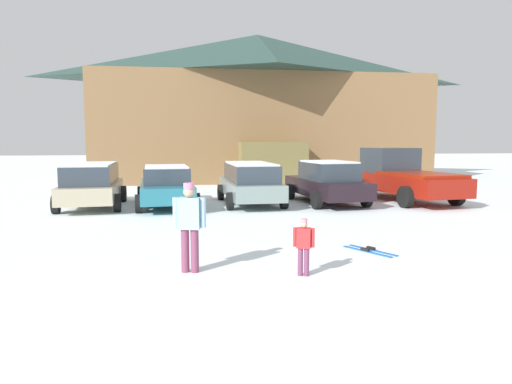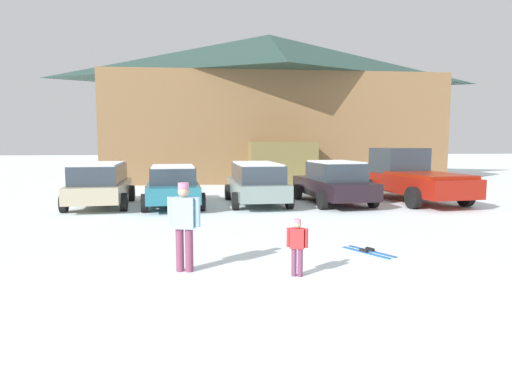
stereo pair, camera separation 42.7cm
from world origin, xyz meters
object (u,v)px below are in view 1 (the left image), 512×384
object	(u,v)px
parked_beige_suv	(92,183)
pickup_truck	(401,176)
pair_of_skis	(369,250)
skier_child_in_red_jacket	(304,244)
parked_grey_wagon	(250,182)
parked_teal_hatchback	(166,186)
skier_adult_in_blue_parka	(190,222)
parked_black_sedan	(327,182)
ski_lodge	(258,106)

from	to	relation	value
parked_beige_suv	pickup_truck	bearing A→B (deg)	0.58
pickup_truck	pair_of_skis	bearing A→B (deg)	-120.50
skier_child_in_red_jacket	pair_of_skis	bearing A→B (deg)	39.13
parked_grey_wagon	pickup_truck	distance (m)	6.33
parked_grey_wagon	pickup_truck	world-z (taller)	pickup_truck
parked_beige_suv	pickup_truck	world-z (taller)	pickup_truck
parked_beige_suv	parked_teal_hatchback	size ratio (longest dim) A/B	0.97
parked_grey_wagon	skier_child_in_red_jacket	xyz separation A→B (m)	(-0.42, -9.57, -0.28)
skier_adult_in_blue_parka	pair_of_skis	xyz separation A→B (m)	(3.94, 1.01, -0.92)
pair_of_skis	pickup_truck	bearing A→B (deg)	59.50
skier_child_in_red_jacket	skier_adult_in_blue_parka	bearing A→B (deg)	164.63
parked_beige_suv	parked_teal_hatchback	xyz separation A→B (m)	(2.70, -0.25, -0.10)
parked_black_sedan	pair_of_skis	bearing A→B (deg)	-100.97
ski_lodge	skier_child_in_red_jacket	world-z (taller)	ski_lodge
skier_adult_in_blue_parka	pickup_truck	bearing A→B (deg)	46.37
parked_grey_wagon	skier_child_in_red_jacket	distance (m)	9.58
pair_of_skis	skier_adult_in_blue_parka	bearing A→B (deg)	-165.67
parked_grey_wagon	parked_beige_suv	bearing A→B (deg)	179.38
parked_teal_hatchback	parked_black_sedan	size ratio (longest dim) A/B	0.99
parked_beige_suv	pair_of_skis	bearing A→B (deg)	-47.54
pickup_truck	skier_child_in_red_jacket	world-z (taller)	pickup_truck
parked_black_sedan	parked_teal_hatchback	bearing A→B (deg)	179.43
parked_black_sedan	pickup_truck	distance (m)	3.35
parked_beige_suv	skier_adult_in_blue_parka	world-z (taller)	skier_adult_in_blue_parka
ski_lodge	parked_teal_hatchback	distance (m)	14.78
parked_teal_hatchback	pickup_truck	bearing A→B (deg)	2.23
pickup_truck	pair_of_skis	world-z (taller)	pickup_truck
parked_beige_suv	parked_grey_wagon	bearing A→B (deg)	-0.62
pickup_truck	pair_of_skis	size ratio (longest dim) A/B	4.61
parked_grey_wagon	skier_adult_in_blue_parka	size ratio (longest dim) A/B	2.89
parked_teal_hatchback	skier_child_in_red_jacket	world-z (taller)	parked_teal_hatchback
parked_teal_hatchback	pair_of_skis	world-z (taller)	parked_teal_hatchback
parked_grey_wagon	parked_black_sedan	size ratio (longest dim) A/B	1.00
skier_adult_in_blue_parka	pair_of_skis	size ratio (longest dim) A/B	1.30
parked_teal_hatchback	pickup_truck	xyz separation A→B (m)	(9.51, 0.37, 0.21)
parked_teal_hatchback	skier_child_in_red_jacket	xyz separation A→B (m)	(2.76, -9.38, -0.20)
parked_teal_hatchback	skier_adult_in_blue_parka	world-z (taller)	skier_adult_in_blue_parka
pickup_truck	parked_grey_wagon	bearing A→B (deg)	-178.31
ski_lodge	parked_black_sedan	size ratio (longest dim) A/B	4.29
parked_grey_wagon	parked_teal_hatchback	bearing A→B (deg)	-176.70
parked_black_sedan	ski_lodge	bearing A→B (deg)	92.70
ski_lodge	skier_child_in_red_jacket	xyz separation A→B (m)	(-2.80, -22.49, -4.16)
ski_lodge	pair_of_skis	distance (m)	21.47
skier_child_in_red_jacket	pickup_truck	bearing A→B (deg)	55.33
parked_grey_wagon	pair_of_skis	xyz separation A→B (m)	(1.50, -8.00, -0.85)
parked_beige_suv	skier_child_in_red_jacket	bearing A→B (deg)	-60.45
pickup_truck	pair_of_skis	distance (m)	9.56
ski_lodge	skier_adult_in_blue_parka	distance (m)	22.78
parked_teal_hatchback	skier_child_in_red_jacket	distance (m)	9.78
parked_grey_wagon	pair_of_skis	size ratio (longest dim) A/B	3.74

